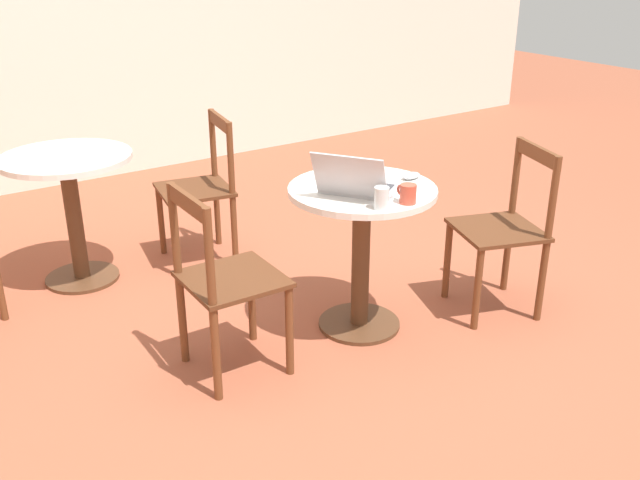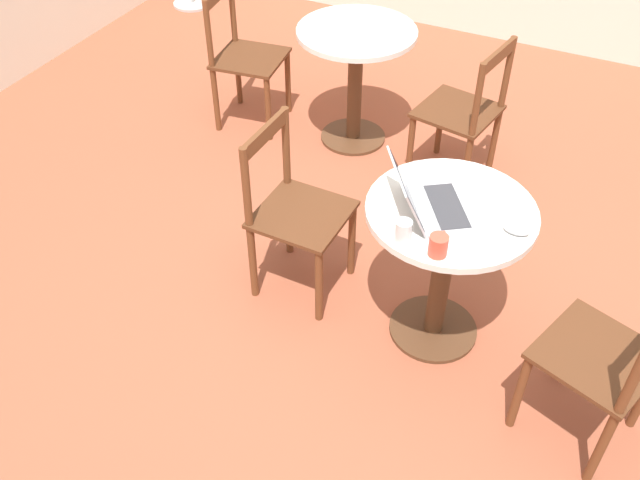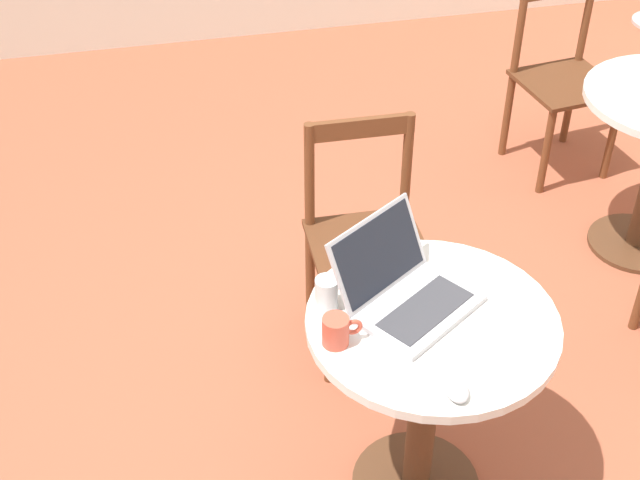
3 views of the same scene
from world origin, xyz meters
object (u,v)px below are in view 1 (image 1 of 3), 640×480
cafe_table_mid (70,190)px  chair_near_front (505,230)px  laptop (357,184)px  cafe_table_near (361,227)px  chair_mid_front (201,189)px  drinking_glass (381,198)px  chair_near_back (224,282)px  mouse (411,176)px  mug (408,194)px

cafe_table_mid → chair_near_front: size_ratio=0.85×
chair_near_front → laptop: (0.20, 0.79, 0.34)m
cafe_table_near → chair_mid_front: size_ratio=0.85×
cafe_table_mid → drinking_glass: (-1.57, -0.87, 0.24)m
drinking_glass → cafe_table_mid: bearing=29.0°
drinking_glass → chair_near_back: bearing=64.9°
cafe_table_mid → laptop: size_ratio=1.64×
mouse → drinking_glass: bearing=122.4°
laptop → mug: laptop is taller
cafe_table_mid → drinking_glass: bearing=-151.0°
cafe_table_near → chair_near_back: (0.02, 0.72, -0.10)m
chair_near_back → mug: 0.87m
chair_mid_front → mouse: 1.35m
cafe_table_mid → chair_near_back: size_ratio=0.85×
chair_near_back → mug: chair_near_back is taller
mouse → mug: bearing=136.2°
laptop → chair_near_front: bearing=-104.0°
chair_near_back → chair_mid_front: 1.24m
chair_near_front → mouse: 0.59m
chair_near_back → chair_near_front: same height
chair_near_front → mouse: chair_near_front is taller
chair_near_front → laptop: 0.88m
mug → cafe_table_mid: bearing=32.6°
cafe_table_mid → chair_mid_front: size_ratio=0.85×
chair_near_back → drinking_glass: chair_near_back is taller
chair_near_back → laptop: laptop is taller
chair_near_back → cafe_table_near: bearing=-91.4°
chair_near_front → drinking_glass: chair_near_front is taller
laptop → drinking_glass: laptop is taller
laptop → drinking_glass: bearing=171.7°
chair_near_back → laptop: 0.73m
cafe_table_near → chair_near_back: size_ratio=0.85×
drinking_glass → chair_near_front: bearing=-88.8°
chair_near_back → mouse: chair_near_back is taller
cafe_table_mid → cafe_table_near: bearing=-143.1°
cafe_table_mid → chair_near_front: 2.30m
laptop → cafe_table_mid: bearing=33.6°
cafe_table_near → drinking_glass: drinking_glass is taller
mug → mouse: bearing=-43.8°
mouse → mug: mug is taller
chair_near_back → drinking_glass: 0.76m
mouse → cafe_table_mid: bearing=43.0°
cafe_table_near → mug: 0.37m
chair_near_front → mug: (-0.02, 0.68, 0.33)m
chair_mid_front → mouse: size_ratio=8.56×
cafe_table_mid → chair_mid_front: chair_mid_front is taller
mug → chair_near_back: bearing=68.7°
chair_near_back → chair_near_front: bearing=-100.6°
cafe_table_near → chair_near_front: bearing=-109.4°
chair_mid_front → cafe_table_mid: bearing=79.7°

